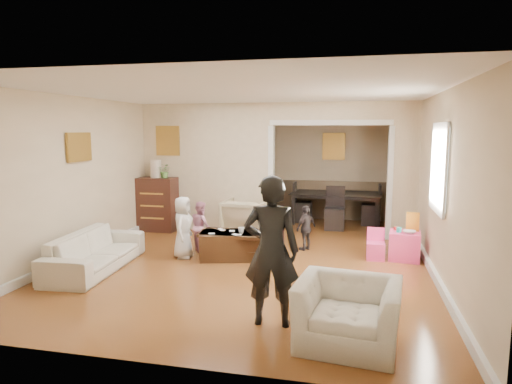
% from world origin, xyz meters
% --- Properties ---
extents(floor, '(7.00, 7.00, 0.00)m').
position_xyz_m(floor, '(0.00, 0.00, 0.00)').
color(floor, '#9A5527').
rests_on(floor, ground).
extents(partition_left, '(2.75, 0.18, 2.60)m').
position_xyz_m(partition_left, '(-1.38, 1.80, 1.30)').
color(partition_left, beige).
rests_on(partition_left, ground).
extents(partition_right, '(0.55, 0.18, 2.60)m').
position_xyz_m(partition_right, '(2.48, 1.80, 1.30)').
color(partition_right, beige).
rests_on(partition_right, ground).
extents(partition_header, '(2.22, 0.18, 0.35)m').
position_xyz_m(partition_header, '(1.10, 1.80, 2.42)').
color(partition_header, beige).
rests_on(partition_header, partition_right).
extents(window_pane, '(0.03, 0.95, 1.10)m').
position_xyz_m(window_pane, '(2.73, -0.40, 1.55)').
color(window_pane, white).
rests_on(window_pane, ground).
extents(framed_art_partition, '(0.45, 0.03, 0.55)m').
position_xyz_m(framed_art_partition, '(-2.20, 1.70, 1.85)').
color(framed_art_partition, brown).
rests_on(framed_art_partition, partition_left).
extents(framed_art_sofa_wall, '(0.03, 0.55, 0.40)m').
position_xyz_m(framed_art_sofa_wall, '(-2.71, -0.60, 1.80)').
color(framed_art_sofa_wall, brown).
extents(framed_art_alcove, '(0.45, 0.03, 0.55)m').
position_xyz_m(framed_art_alcove, '(1.10, 3.44, 1.70)').
color(framed_art_alcove, brown).
extents(sofa, '(0.88, 1.96, 0.56)m').
position_xyz_m(sofa, '(-2.15, -1.16, 0.28)').
color(sofa, white).
rests_on(sofa, ground).
extents(armchair_back, '(0.84, 0.86, 0.76)m').
position_xyz_m(armchair_back, '(-0.43, 1.22, 0.38)').
color(armchair_back, tan).
rests_on(armchair_back, ground).
extents(armchair_front, '(1.06, 0.95, 0.63)m').
position_xyz_m(armchair_front, '(1.57, -2.74, 0.32)').
color(armchair_front, white).
rests_on(armchair_front, ground).
extents(dresser, '(0.80, 0.45, 1.10)m').
position_xyz_m(dresser, '(-2.39, 1.48, 0.55)').
color(dresser, '#34140F').
rests_on(dresser, ground).
extents(table_lamp, '(0.22, 0.22, 0.36)m').
position_xyz_m(table_lamp, '(-2.39, 1.48, 1.28)').
color(table_lamp, beige).
rests_on(table_lamp, dresser).
extents(potted_plant, '(0.26, 0.22, 0.29)m').
position_xyz_m(potted_plant, '(-2.19, 1.48, 1.24)').
color(potted_plant, '#4C7835').
rests_on(potted_plant, dresser).
extents(coffee_table, '(1.26, 0.85, 0.43)m').
position_xyz_m(coffee_table, '(-0.26, -0.13, 0.22)').
color(coffee_table, '#3D2613').
rests_on(coffee_table, ground).
extents(coffee_cup, '(0.12, 0.12, 0.09)m').
position_xyz_m(coffee_cup, '(-0.16, -0.18, 0.48)').
color(coffee_cup, silver).
rests_on(coffee_cup, coffee_table).
extents(play_table, '(0.52, 0.52, 0.45)m').
position_xyz_m(play_table, '(2.40, 0.38, 0.23)').
color(play_table, '#FF438D').
rests_on(play_table, ground).
extents(cereal_box, '(0.21, 0.09, 0.30)m').
position_xyz_m(cereal_box, '(2.52, 0.48, 0.60)').
color(cereal_box, yellow).
rests_on(cereal_box, play_table).
extents(cyan_cup, '(0.08, 0.08, 0.08)m').
position_xyz_m(cyan_cup, '(2.30, 0.33, 0.49)').
color(cyan_cup, '#28C9BE').
rests_on(cyan_cup, play_table).
extents(toy_block, '(0.09, 0.08, 0.05)m').
position_xyz_m(toy_block, '(2.28, 0.50, 0.48)').
color(toy_block, red).
rests_on(toy_block, play_table).
extents(play_bowl, '(0.22, 0.22, 0.05)m').
position_xyz_m(play_bowl, '(2.45, 0.26, 0.48)').
color(play_bowl, white).
rests_on(play_bowl, play_table).
extents(dining_table, '(2.03, 1.21, 0.69)m').
position_xyz_m(dining_table, '(1.20, 3.02, 0.35)').
color(dining_table, black).
rests_on(dining_table, ground).
extents(adult_person, '(0.61, 0.42, 1.61)m').
position_xyz_m(adult_person, '(0.76, -2.46, 0.81)').
color(adult_person, black).
rests_on(adult_person, ground).
extents(child_kneel_a, '(0.36, 0.52, 1.01)m').
position_xyz_m(child_kneel_a, '(-1.11, -0.28, 0.50)').
color(child_kneel_a, silver).
rests_on(child_kneel_a, ground).
extents(child_kneel_b, '(0.51, 0.53, 0.86)m').
position_xyz_m(child_kneel_b, '(-0.96, 0.17, 0.43)').
color(child_kneel_b, '#CD8099').
rests_on(child_kneel_b, ground).
extents(child_toddler, '(0.42, 0.48, 0.78)m').
position_xyz_m(child_toddler, '(0.79, 0.62, 0.39)').
color(child_toddler, black).
rests_on(child_toddler, ground).
extents(craft_papers, '(0.85, 0.48, 0.00)m').
position_xyz_m(craft_papers, '(-0.25, -0.12, 0.43)').
color(craft_papers, white).
rests_on(craft_papers, coffee_table).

